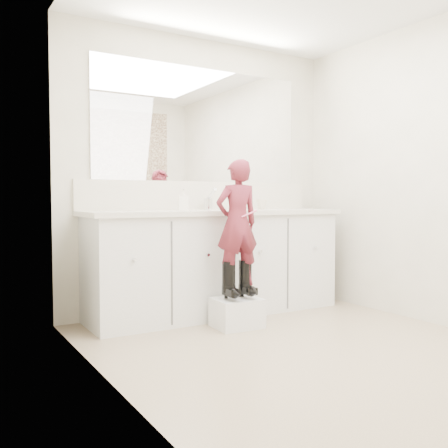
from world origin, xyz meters
TOP-DOWN VIEW (x-y plane):
  - floor at (0.00, 0.00)m, footprint 3.00×3.00m
  - wall_back at (0.00, 1.50)m, footprint 2.60×0.00m
  - wall_left at (-1.30, 0.00)m, footprint 0.00×3.00m
  - wall_right at (1.30, 0.00)m, footprint 0.00×3.00m
  - vanity_cabinet at (0.00, 1.23)m, footprint 2.20×0.55m
  - countertop at (0.00, 1.21)m, footprint 2.28×0.58m
  - backsplash at (0.00, 1.49)m, footprint 2.28×0.03m
  - mirror at (0.00, 1.49)m, footprint 2.00×0.02m
  - faucet at (0.00, 1.38)m, footprint 0.08×0.08m
  - cup at (0.50, 1.27)m, footprint 0.11×0.11m
  - soap_bottle at (-0.32, 1.21)m, footprint 0.10×0.10m
  - step_stool at (-0.09, 0.75)m, footprint 0.37×0.31m
  - boot_left at (-0.17, 0.75)m, footprint 0.12×0.20m
  - boot_right at (-0.02, 0.75)m, footprint 0.12×0.20m
  - toddler at (-0.09, 0.75)m, footprint 0.36×0.25m
  - toothbrush at (-0.02, 0.69)m, footprint 0.14×0.02m

SIDE VIEW (x-z plane):
  - floor at x=0.00m, z-range 0.00..0.00m
  - step_stool at x=-0.09m, z-range 0.00..0.22m
  - boot_left at x=-0.17m, z-range 0.22..0.51m
  - boot_right at x=-0.02m, z-range 0.22..0.51m
  - vanity_cabinet at x=0.00m, z-range 0.00..0.85m
  - toddler at x=-0.09m, z-range 0.32..1.28m
  - countertop at x=0.00m, z-range 0.85..0.89m
  - toothbrush at x=-0.02m, z-range 0.84..0.90m
  - cup at x=0.50m, z-range 0.89..0.98m
  - faucet at x=0.00m, z-range 0.89..0.99m
  - soap_bottle at x=-0.32m, z-range 0.89..1.07m
  - backsplash at x=0.00m, z-range 0.89..1.14m
  - wall_back at x=0.00m, z-range -0.10..2.50m
  - wall_left at x=-1.30m, z-range -0.30..2.70m
  - wall_right at x=1.30m, z-range -0.30..2.70m
  - mirror at x=0.00m, z-range 1.14..2.14m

